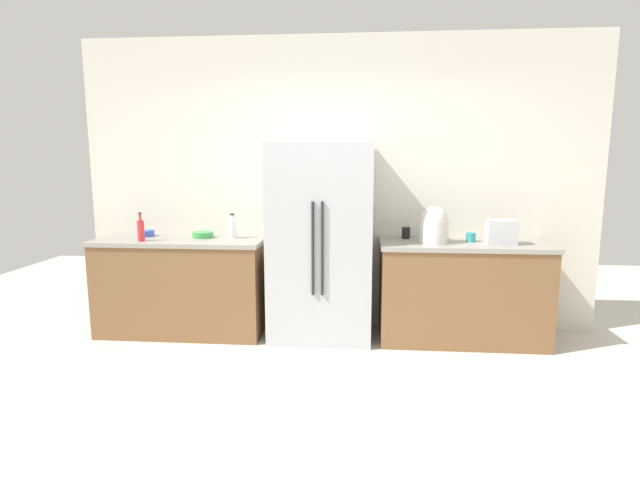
# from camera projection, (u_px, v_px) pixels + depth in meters

# --- Properties ---
(ground_plane) EXTENTS (9.93, 9.93, 0.00)m
(ground_plane) POSITION_uv_depth(u_px,v_px,m) (322.00, 413.00, 3.21)
(ground_plane) COLOR beige
(kitchen_back_panel) EXTENTS (4.97, 0.10, 2.80)m
(kitchen_back_panel) POSITION_uv_depth(u_px,v_px,m) (338.00, 185.00, 4.79)
(kitchen_back_panel) COLOR silver
(kitchen_back_panel) RESTS_ON ground_plane
(counter_left) EXTENTS (1.57, 0.67, 0.91)m
(counter_left) POSITION_uv_depth(u_px,v_px,m) (183.00, 285.00, 4.69)
(counter_left) COLOR brown
(counter_left) RESTS_ON ground_plane
(counter_right) EXTENTS (1.49, 0.67, 0.91)m
(counter_right) POSITION_uv_depth(u_px,v_px,m) (461.00, 291.00, 4.47)
(counter_right) COLOR brown
(counter_right) RESTS_ON ground_plane
(refrigerator) EXTENTS (0.93, 0.68, 1.79)m
(refrigerator) POSITION_uv_depth(u_px,v_px,m) (321.00, 242.00, 4.49)
(refrigerator) COLOR #B2B5BA
(refrigerator) RESTS_ON ground_plane
(toaster) EXTENTS (0.25, 0.16, 0.22)m
(toaster) POSITION_uv_depth(u_px,v_px,m) (501.00, 232.00, 4.28)
(toaster) COLOR silver
(toaster) RESTS_ON counter_right
(rice_cooker) EXTENTS (0.26, 0.26, 0.33)m
(rice_cooker) POSITION_uv_depth(u_px,v_px,m) (434.00, 226.00, 4.34)
(rice_cooker) COLOR silver
(rice_cooker) RESTS_ON counter_right
(bottle_a) EXTENTS (0.06, 0.06, 0.26)m
(bottle_a) POSITION_uv_depth(u_px,v_px,m) (141.00, 230.00, 4.45)
(bottle_a) COLOR red
(bottle_a) RESTS_ON counter_left
(bottle_b) EXTENTS (0.08, 0.08, 0.23)m
(bottle_b) POSITION_uv_depth(u_px,v_px,m) (232.00, 228.00, 4.61)
(bottle_b) COLOR white
(bottle_b) RESTS_ON counter_left
(cup_a) EXTENTS (0.08, 0.08, 0.08)m
(cup_a) POSITION_uv_depth(u_px,v_px,m) (471.00, 237.00, 4.42)
(cup_a) COLOR teal
(cup_a) RESTS_ON counter_right
(cup_b) EXTENTS (0.08, 0.08, 0.11)m
(cup_b) POSITION_uv_depth(u_px,v_px,m) (406.00, 233.00, 4.60)
(cup_b) COLOR black
(cup_b) RESTS_ON counter_right
(bowl_a) EXTENTS (0.19, 0.19, 0.05)m
(bowl_a) POSITION_uv_depth(u_px,v_px,m) (203.00, 235.00, 4.66)
(bowl_a) COLOR green
(bowl_a) RESTS_ON counter_left
(bowl_b) EXTENTS (0.15, 0.15, 0.06)m
(bowl_b) POSITION_uv_depth(u_px,v_px,m) (147.00, 233.00, 4.74)
(bowl_b) COLOR blue
(bowl_b) RESTS_ON counter_left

